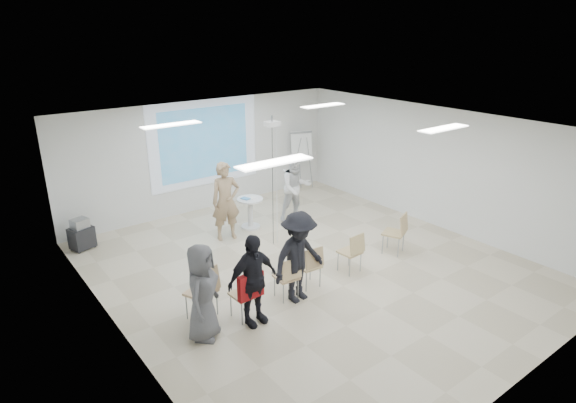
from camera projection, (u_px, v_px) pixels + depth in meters
floor at (311, 269)px, 10.23m from camera, size 8.00×9.00×0.10m
ceiling at (313, 124)px, 9.16m from camera, size 8.00×9.00×0.10m
wall_back at (204, 155)px, 13.09m from camera, size 8.00×0.10×3.00m
wall_left at (110, 256)px, 7.38m from camera, size 0.10×9.00×3.00m
wall_right at (436, 167)px, 12.00m from camera, size 0.10×9.00×3.00m
projection_halo at (205, 143)px, 12.92m from camera, size 3.20×0.01×2.30m
projection_image at (205, 143)px, 12.90m from camera, size 2.60×0.01×1.90m
pedestal_table at (250, 211)px, 12.05m from camera, size 0.82×0.82×0.81m
player_left at (226, 196)px, 11.24m from camera, size 0.88×0.69×2.14m
player_right at (296, 184)px, 12.38m from camera, size 1.09×0.95×1.96m
controller_left at (226, 178)px, 11.41m from camera, size 0.06×0.11×0.04m
controller_right at (284, 170)px, 12.34m from camera, size 0.06×0.12×0.04m
chair_far_left at (205, 289)px, 8.24m from camera, size 0.62×0.64×0.99m
chair_left_mid at (247, 292)px, 8.23m from camera, size 0.44×0.47×0.91m
chair_left_inner at (288, 275)px, 8.86m from camera, size 0.44×0.47×0.85m
chair_center at (311, 263)px, 9.25m from camera, size 0.44×0.47×0.87m
chair_right_inner at (353, 250)px, 9.82m from camera, size 0.43×0.46×0.88m
chair_right_far at (398, 230)px, 10.64m from camera, size 0.60×0.62×0.95m
red_jacket at (251, 286)px, 8.06m from camera, size 0.48×0.12×0.46m
laptop at (286, 275)px, 8.95m from camera, size 0.33×0.26×0.02m
audience_left at (252, 274)px, 7.99m from camera, size 1.12×0.70×1.88m
audience_mid at (299, 251)px, 8.67m from camera, size 1.34×0.80×1.98m
audience_outer at (202, 287)px, 7.63m from camera, size 1.06×1.05×1.85m
flipchart_easel at (302, 147)px, 14.64m from camera, size 0.75×0.59×1.81m
av_cart at (81, 235)px, 10.95m from camera, size 0.58×0.52×0.73m
ceiling_projector at (272, 130)px, 10.45m from camera, size 0.30×0.25×3.00m
fluor_panel_nw at (171, 125)px, 9.54m from camera, size 1.20×0.30×0.02m
fluor_panel_ne at (323, 106)px, 11.82m from camera, size 1.20×0.30×0.02m
fluor_panel_sw at (275, 162)px, 6.93m from camera, size 1.20×0.30×0.02m
fluor_panel_se at (444, 128)px, 9.21m from camera, size 1.20×0.30×0.02m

